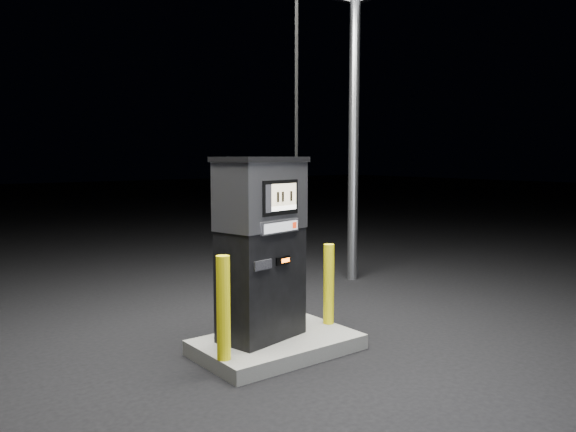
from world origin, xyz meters
TOP-DOWN VIEW (x-y plane):
  - ground at (0.00, 0.00)m, footprint 80.00×80.00m
  - pump_island at (0.00, 0.00)m, footprint 1.60×1.00m
  - fuel_dispenser at (-0.12, 0.10)m, footprint 1.05×0.71m
  - bollard_left at (-0.74, -0.20)m, footprint 0.16×0.16m
  - bollard_right at (0.74, 0.04)m, footprint 0.13×0.13m

SIDE VIEW (x-z plane):
  - ground at x=0.00m, z-range 0.00..0.00m
  - pump_island at x=0.00m, z-range 0.00..0.15m
  - bollard_right at x=0.74m, z-range 0.15..1.03m
  - bollard_left at x=-0.74m, z-range 0.15..1.10m
  - fuel_dispenser at x=-0.12m, z-range -0.80..2.97m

